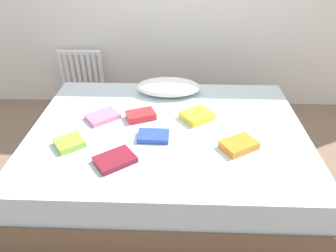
# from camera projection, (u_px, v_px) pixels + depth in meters

# --- Properties ---
(ground_plane) EXTENTS (8.00, 8.00, 0.00)m
(ground_plane) POSITION_uv_depth(u_px,v_px,m) (168.00, 179.00, 2.52)
(ground_plane) COLOR #7F6651
(bed) EXTENTS (2.00, 1.50, 0.50)m
(bed) POSITION_uv_depth(u_px,v_px,m) (168.00, 155.00, 2.39)
(bed) COLOR brown
(bed) RESTS_ON ground
(radiator) EXTENTS (0.47, 0.04, 0.52)m
(radiator) POSITION_uv_depth(u_px,v_px,m) (82.00, 74.00, 3.35)
(radiator) COLOR white
(radiator) RESTS_ON ground
(pillow) EXTENTS (0.55, 0.31, 0.12)m
(pillow) POSITION_uv_depth(u_px,v_px,m) (169.00, 87.00, 2.67)
(pillow) COLOR white
(pillow) RESTS_ON bed
(textbook_orange) EXTENTS (0.27, 0.25, 0.05)m
(textbook_orange) POSITION_uv_depth(u_px,v_px,m) (239.00, 145.00, 2.03)
(textbook_orange) COLOR orange
(textbook_orange) RESTS_ON bed
(textbook_blue) EXTENTS (0.21, 0.15, 0.04)m
(textbook_blue) POSITION_uv_depth(u_px,v_px,m) (153.00, 136.00, 2.13)
(textbook_blue) COLOR #2847B7
(textbook_blue) RESTS_ON bed
(textbook_lime) EXTENTS (0.24, 0.24, 0.04)m
(textbook_lime) POSITION_uv_depth(u_px,v_px,m) (69.00, 143.00, 2.06)
(textbook_lime) COLOR #8CC638
(textbook_lime) RESTS_ON bed
(textbook_red) EXTENTS (0.24, 0.21, 0.05)m
(textbook_red) POSITION_uv_depth(u_px,v_px,m) (141.00, 115.00, 2.34)
(textbook_red) COLOR red
(textbook_red) RESTS_ON bed
(textbook_yellow) EXTENTS (0.28, 0.27, 0.05)m
(textbook_yellow) POSITION_uv_depth(u_px,v_px,m) (197.00, 116.00, 2.34)
(textbook_yellow) COLOR yellow
(textbook_yellow) RESTS_ON bed
(textbook_maroon) EXTENTS (0.29, 0.28, 0.04)m
(textbook_maroon) POSITION_uv_depth(u_px,v_px,m) (115.00, 160.00, 1.92)
(textbook_maroon) COLOR maroon
(textbook_maroon) RESTS_ON bed
(textbook_pink) EXTENTS (0.28, 0.27, 0.04)m
(textbook_pink) POSITION_uv_depth(u_px,v_px,m) (103.00, 117.00, 2.34)
(textbook_pink) COLOR pink
(textbook_pink) RESTS_ON bed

